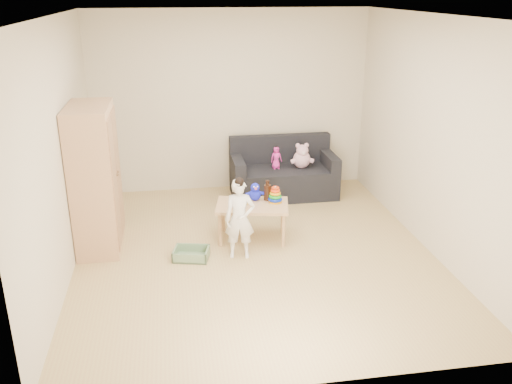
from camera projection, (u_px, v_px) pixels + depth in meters
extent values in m
plane|color=tan|center=(255.00, 253.00, 6.23)|extent=(4.50, 4.50, 0.00)
plane|color=white|center=(255.00, 15.00, 5.30)|extent=(4.50, 4.50, 0.00)
plane|color=beige|center=(231.00, 102.00, 7.84)|extent=(4.00, 0.00, 4.00)
plane|color=beige|center=(307.00, 232.00, 3.69)|extent=(4.00, 0.00, 4.00)
plane|color=beige|center=(60.00, 152.00, 5.47)|extent=(0.00, 4.50, 4.50)
plane|color=beige|center=(431.00, 136.00, 6.06)|extent=(0.00, 4.50, 4.50)
cube|color=tan|center=(95.00, 178.00, 6.13)|extent=(0.46, 0.92, 1.66)
cube|color=black|center=(283.00, 182.00, 7.87)|extent=(1.50, 0.75, 0.42)
cube|color=tan|center=(252.00, 221.00, 6.50)|extent=(0.93, 0.68, 0.45)
imported|color=white|center=(240.00, 220.00, 5.99)|extent=(0.35, 0.26, 0.89)
imported|color=#EA2CA6|center=(276.00, 158.00, 7.72)|extent=(0.17, 0.13, 0.32)
cylinder|color=#EBA00C|center=(275.00, 201.00, 6.49)|extent=(0.16, 0.16, 0.02)
cylinder|color=silver|center=(275.00, 194.00, 6.45)|extent=(0.02, 0.02, 0.19)
torus|color=#0A25AE|center=(275.00, 199.00, 6.48)|extent=(0.17, 0.17, 0.04)
torus|color=#18A11E|center=(275.00, 196.00, 6.47)|extent=(0.16, 0.16, 0.04)
torus|color=orange|center=(275.00, 193.00, 6.45)|extent=(0.13, 0.13, 0.04)
torus|color=#FF3E0D|center=(275.00, 191.00, 6.44)|extent=(0.11, 0.11, 0.03)
torus|color=red|center=(275.00, 188.00, 6.43)|extent=(0.09, 0.09, 0.03)
cylinder|color=black|center=(267.00, 192.00, 6.52)|extent=(0.09, 0.09, 0.19)
cylinder|color=black|center=(267.00, 184.00, 6.48)|extent=(0.04, 0.04, 0.05)
cylinder|color=black|center=(267.00, 181.00, 6.47)|extent=(0.05, 0.05, 0.02)
cube|color=gold|center=(241.00, 201.00, 6.50)|extent=(0.24, 0.24, 0.01)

